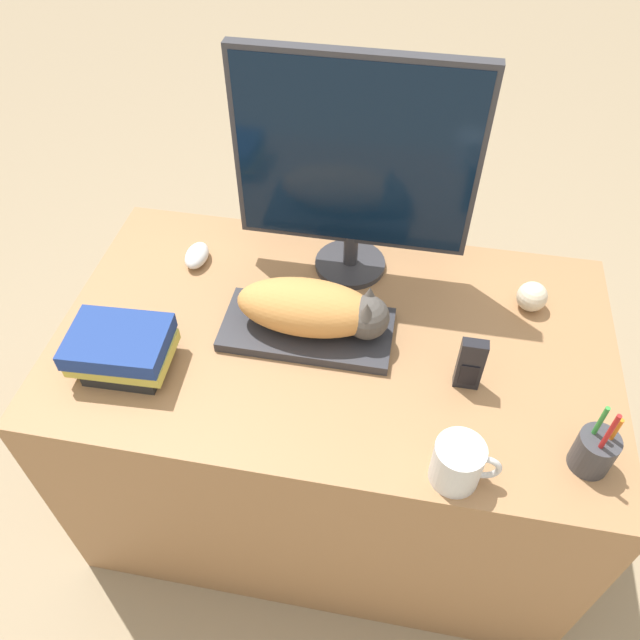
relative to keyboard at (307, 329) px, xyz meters
name	(u,v)px	position (x,y,z in m)	size (l,w,h in m)	color
ground_plane	(307,608)	(0.06, -0.37, -0.72)	(12.00, 12.00, 0.00)	#998466
desk	(332,421)	(0.06, 0.01, -0.37)	(1.28, 0.75, 0.71)	#9E7047
keyboard	(307,329)	(0.00, 0.00, 0.00)	(0.39, 0.19, 0.02)	#2D2D33
cat	(317,309)	(0.02, 0.00, 0.07)	(0.34, 0.14, 0.12)	#D18C47
monitor	(354,163)	(0.06, 0.24, 0.29)	(0.54, 0.18, 0.55)	#333338
computer_mouse	(197,255)	(-0.33, 0.19, 0.01)	(0.06, 0.09, 0.04)	silver
coffee_mug	(459,463)	(0.35, -0.31, 0.04)	(0.13, 0.10, 0.10)	silver
pen_cup	(594,451)	(0.60, -0.24, 0.04)	(0.08, 0.08, 0.19)	#38383D
baseball	(532,297)	(0.51, 0.18, 0.02)	(0.07, 0.07, 0.07)	beige
phone	(470,364)	(0.36, -0.08, 0.05)	(0.05, 0.03, 0.13)	black
book_stack	(122,350)	(-0.37, -0.17, 0.04)	(0.22, 0.17, 0.10)	black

